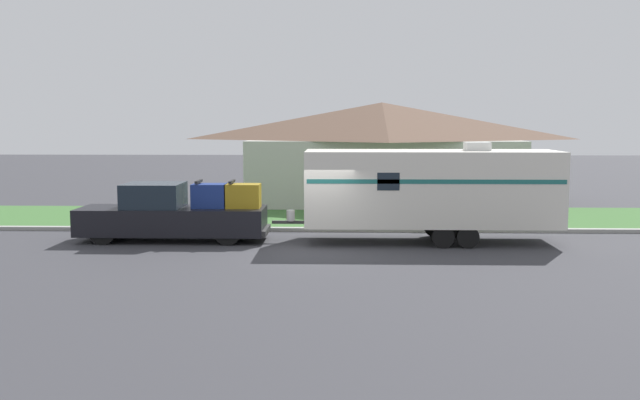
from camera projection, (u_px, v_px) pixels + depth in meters
ground_plane at (314, 250)px, 22.30m from camera, size 120.00×120.00×0.00m
curb_strip at (318, 230)px, 26.02m from camera, size 80.00×0.30×0.14m
lawn_strip at (321, 217)px, 29.65m from camera, size 80.00×7.00×0.03m
house_across_street at (382, 150)px, 35.27m from camera, size 13.82×7.85×4.91m
pickup_truck at (174, 214)px, 23.93m from camera, size 6.34×1.92×2.05m
travel_trailer at (431, 188)px, 23.58m from camera, size 9.44×2.51×3.33m
mailbox at (432, 201)px, 26.64m from camera, size 0.48×0.20×1.36m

